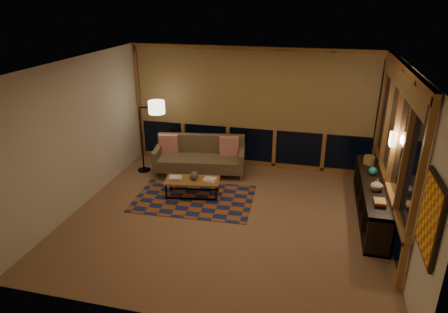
% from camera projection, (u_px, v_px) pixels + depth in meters
% --- Properties ---
extents(floor, '(5.50, 5.00, 0.01)m').
position_uv_depth(floor, '(226.00, 217.00, 7.14)').
color(floor, '#A57959').
rests_on(floor, ground).
extents(ceiling, '(5.50, 5.00, 0.01)m').
position_uv_depth(ceiling, '(227.00, 65.00, 6.12)').
color(ceiling, white).
rests_on(ceiling, walls).
extents(walls, '(5.51, 5.01, 2.70)m').
position_uv_depth(walls, '(227.00, 147.00, 6.63)').
color(walls, beige).
rests_on(walls, floor).
extents(window_wall_back, '(5.30, 0.16, 2.60)m').
position_uv_depth(window_wall_back, '(252.00, 109.00, 8.82)').
color(window_wall_back, '#A56A39').
rests_on(window_wall_back, walls).
extents(window_wall_right, '(0.16, 3.70, 2.60)m').
position_uv_depth(window_wall_right, '(393.00, 148.00, 6.59)').
color(window_wall_right, '#A56A39').
rests_on(window_wall_right, walls).
extents(wall_art, '(0.06, 0.74, 0.94)m').
position_uv_depth(wall_art, '(430.00, 218.00, 4.34)').
color(wall_art, '#C33F1D').
rests_on(wall_art, walls).
extents(wall_sconce, '(0.12, 0.18, 0.22)m').
position_uv_depth(wall_sconce, '(392.00, 139.00, 6.39)').
color(wall_sconce, beige).
rests_on(wall_sconce, walls).
extents(sofa, '(2.05, 1.09, 0.80)m').
position_uv_depth(sofa, '(200.00, 156.00, 8.76)').
color(sofa, brown).
rests_on(sofa, floor).
extents(pillow_left, '(0.43, 0.21, 0.41)m').
position_uv_depth(pillow_left, '(169.00, 144.00, 8.92)').
color(pillow_left, red).
rests_on(pillow_left, sofa).
extents(pillow_right, '(0.44, 0.23, 0.42)m').
position_uv_depth(pillow_right, '(229.00, 146.00, 8.77)').
color(pillow_right, red).
rests_on(pillow_right, sofa).
extents(area_rug, '(2.34, 1.62, 0.01)m').
position_uv_depth(area_rug, '(194.00, 198.00, 7.78)').
color(area_rug, '#944A20').
rests_on(area_rug, floor).
extents(coffee_table, '(1.12, 0.65, 0.35)m').
position_uv_depth(coffee_table, '(193.00, 188.00, 7.84)').
color(coffee_table, '#A56A39').
rests_on(coffee_table, floor).
extents(book_stack_a, '(0.28, 0.24, 0.07)m').
position_uv_depth(book_stack_a, '(176.00, 178.00, 7.76)').
color(book_stack_a, white).
rests_on(book_stack_a, coffee_table).
extents(book_stack_b, '(0.28, 0.23, 0.05)m').
position_uv_depth(book_stack_b, '(210.00, 179.00, 7.73)').
color(book_stack_b, white).
rests_on(book_stack_b, coffee_table).
extents(ceramic_pot, '(0.18, 0.18, 0.17)m').
position_uv_depth(ceramic_pot, '(194.00, 176.00, 7.75)').
color(ceramic_pot, black).
rests_on(ceramic_pot, coffee_table).
extents(floor_lamp, '(0.61, 0.49, 1.61)m').
position_uv_depth(floor_lamp, '(141.00, 137.00, 8.74)').
color(floor_lamp, black).
rests_on(floor_lamp, floor).
extents(bookshelf, '(0.40, 2.64, 0.66)m').
position_uv_depth(bookshelf, '(371.00, 198.00, 7.11)').
color(bookshelf, black).
rests_on(bookshelf, floor).
extents(basket, '(0.24, 0.24, 0.16)m').
position_uv_depth(basket, '(369.00, 160.00, 7.69)').
color(basket, olive).
rests_on(basket, bookshelf).
extents(teal_bowl, '(0.19, 0.19, 0.15)m').
position_uv_depth(teal_bowl, '(373.00, 171.00, 7.22)').
color(teal_bowl, '#197578').
rests_on(teal_bowl, bookshelf).
extents(vase, '(0.24, 0.24, 0.21)m').
position_uv_depth(vase, '(377.00, 185.00, 6.64)').
color(vase, tan).
rests_on(vase, bookshelf).
extents(shelf_book_stack, '(0.19, 0.25, 0.07)m').
position_uv_depth(shelf_book_stack, '(380.00, 202.00, 6.22)').
color(shelf_book_stack, white).
rests_on(shelf_book_stack, bookshelf).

